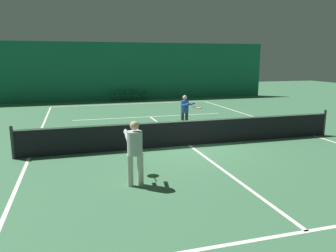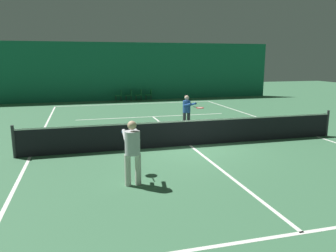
{
  "view_description": "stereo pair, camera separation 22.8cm",
  "coord_description": "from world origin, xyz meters",
  "px_view_note": "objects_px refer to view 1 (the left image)",
  "views": [
    {
      "loc": [
        -4.02,
        -11.0,
        3.13
      ],
      "look_at": [
        -1.05,
        -0.79,
        0.95
      ],
      "focal_mm": 35.0,
      "sensor_mm": 36.0,
      "label": 1
    },
    {
      "loc": [
        -3.8,
        -11.06,
        3.13
      ],
      "look_at": [
        -1.05,
        -0.79,
        0.95
      ],
      "focal_mm": 35.0,
      "sensor_mm": 36.0,
      "label": 2
    }
  ],
  "objects_px": {
    "tennis_net": "(190,132)",
    "player_near": "(135,148)",
    "player_far": "(185,109)",
    "courtside_chair_1": "(125,95)",
    "courtside_chair_3": "(145,94)",
    "courtside_chair_0": "(115,95)",
    "courtside_chair_2": "(135,94)"
  },
  "relations": [
    {
      "from": "courtside_chair_1",
      "to": "tennis_net",
      "type": "bearing_deg",
      "value": 0.86
    },
    {
      "from": "player_far",
      "to": "courtside_chair_2",
      "type": "height_order",
      "value": "player_far"
    },
    {
      "from": "courtside_chair_0",
      "to": "courtside_chair_1",
      "type": "xyz_separation_m",
      "value": [
        0.77,
        0.0,
        0.0
      ]
    },
    {
      "from": "tennis_net",
      "to": "player_near",
      "type": "relative_size",
      "value": 7.25
    },
    {
      "from": "courtside_chair_2",
      "to": "courtside_chair_3",
      "type": "xyz_separation_m",
      "value": [
        0.77,
        0.0,
        0.0
      ]
    },
    {
      "from": "courtside_chair_0",
      "to": "player_near",
      "type": "bearing_deg",
      "value": -5.57
    },
    {
      "from": "courtside_chair_0",
      "to": "courtside_chair_1",
      "type": "height_order",
      "value": "same"
    },
    {
      "from": "courtside_chair_0",
      "to": "courtside_chair_2",
      "type": "relative_size",
      "value": 1.0
    },
    {
      "from": "tennis_net",
      "to": "player_far",
      "type": "height_order",
      "value": "player_far"
    },
    {
      "from": "player_far",
      "to": "courtside_chair_1",
      "type": "xyz_separation_m",
      "value": [
        -1.03,
        10.86,
        -0.41
      ]
    },
    {
      "from": "courtside_chair_2",
      "to": "courtside_chair_3",
      "type": "relative_size",
      "value": 1.0
    },
    {
      "from": "player_far",
      "to": "courtside_chair_1",
      "type": "height_order",
      "value": "player_far"
    },
    {
      "from": "player_near",
      "to": "player_far",
      "type": "bearing_deg",
      "value": -28.11
    },
    {
      "from": "player_near",
      "to": "courtside_chair_3",
      "type": "height_order",
      "value": "player_near"
    },
    {
      "from": "player_near",
      "to": "courtside_chair_3",
      "type": "relative_size",
      "value": 1.97
    },
    {
      "from": "courtside_chair_1",
      "to": "courtside_chair_2",
      "type": "xyz_separation_m",
      "value": [
        0.77,
        0.0,
        0.0
      ]
    },
    {
      "from": "player_far",
      "to": "courtside_chair_0",
      "type": "bearing_deg",
      "value": 170.53
    },
    {
      "from": "courtside_chair_3",
      "to": "courtside_chair_1",
      "type": "bearing_deg",
      "value": -90.0
    },
    {
      "from": "player_near",
      "to": "courtside_chair_0",
      "type": "bearing_deg",
      "value": -4.17
    },
    {
      "from": "tennis_net",
      "to": "player_far",
      "type": "distance_m",
      "value": 2.99
    },
    {
      "from": "courtside_chair_1",
      "to": "courtside_chair_3",
      "type": "height_order",
      "value": "same"
    },
    {
      "from": "tennis_net",
      "to": "courtside_chair_1",
      "type": "bearing_deg",
      "value": 90.86
    },
    {
      "from": "player_near",
      "to": "courtside_chair_3",
      "type": "bearing_deg",
      "value": -11.75
    },
    {
      "from": "tennis_net",
      "to": "courtside_chair_0",
      "type": "relative_size",
      "value": 14.29
    },
    {
      "from": "player_near",
      "to": "courtside_chair_1",
      "type": "bearing_deg",
      "value": -6.73
    },
    {
      "from": "player_far",
      "to": "courtside_chair_2",
      "type": "distance_m",
      "value": 10.87
    },
    {
      "from": "courtside_chair_1",
      "to": "courtside_chair_3",
      "type": "bearing_deg",
      "value": 90.0
    },
    {
      "from": "player_far",
      "to": "courtside_chair_0",
      "type": "xyz_separation_m",
      "value": [
        -1.8,
        10.86,
        -0.41
      ]
    },
    {
      "from": "courtside_chair_0",
      "to": "courtside_chair_3",
      "type": "height_order",
      "value": "same"
    },
    {
      "from": "courtside_chair_2",
      "to": "tennis_net",
      "type": "bearing_deg",
      "value": -2.36
    },
    {
      "from": "player_near",
      "to": "courtside_chair_1",
      "type": "distance_m",
      "value": 17.14
    },
    {
      "from": "tennis_net",
      "to": "courtside_chair_0",
      "type": "xyz_separation_m",
      "value": [
        -0.98,
        13.71,
        -0.03
      ]
    }
  ]
}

